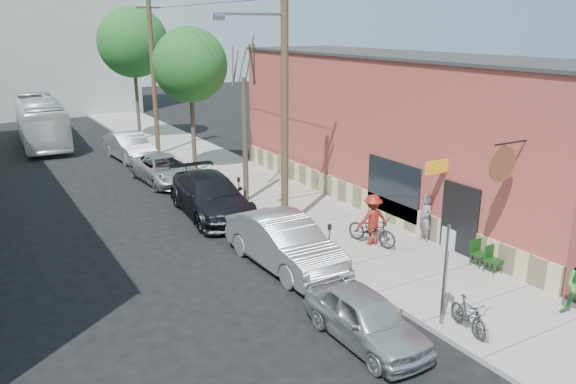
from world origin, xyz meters
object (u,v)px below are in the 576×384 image
patio_chair_a (480,254)px  parked_bike_a (468,315)px  sign_post (446,266)px  car_1 (284,242)px  car_0 (365,318)px  bus (41,121)px  patron_grey (425,218)px  parking_meter_near (329,236)px  utility_pole_near (283,93)px  tree_leafy_mid (190,65)px  tree_bare (245,141)px  parked_bike_b (471,316)px  tree_leafy_far (133,42)px  patio_chair_b (494,260)px  cyclist (372,220)px  parking_meter_far (239,186)px  car_3 (165,169)px  car_4 (129,147)px  car_2 (211,196)px

patio_chair_a → parked_bike_a: size_ratio=0.59×
sign_post → patio_chair_a: bearing=28.6°
car_1 → parked_bike_a: bearing=-75.5°
car_0 → bus: size_ratio=0.36×
patron_grey → parking_meter_near: bearing=-83.6°
car_1 → bus: bus is taller
car_1 → utility_pole_near: bearing=58.0°
utility_pole_near → tree_leafy_mid: size_ratio=1.32×
parking_meter_near → tree_bare: 7.66m
patio_chair_a → parked_bike_b: bearing=-139.6°
tree_leafy_far → car_0: size_ratio=2.24×
patio_chair_b → tree_bare: bearing=101.7°
tree_leafy_far → cyclist: (1.55, -23.61, -5.58)m
parking_meter_far → car_3: (-1.45, 5.72, -0.29)m
patron_grey → bus: 28.44m
cyclist → car_3: (-3.55, 12.37, -0.39)m
parking_meter_near → patio_chair_a: parking_meter_near is taller
car_3 → bus: bearing=103.5°
utility_pole_near → car_4: 16.12m
car_2 → parked_bike_a: bearing=-76.8°
patio_chair_a → parked_bike_b: (-3.39, -2.68, -0.03)m
sign_post → patio_chair_a: size_ratio=3.18×
sign_post → patio_chair_b: 4.25m
car_3 → sign_post: bearing=-87.6°
tree_leafy_mid → car_1: tree_leafy_mid is taller
sign_post → patio_chair_b: bearing=21.5°
parking_meter_far → car_2: bearing=-169.9°
sign_post → patio_chair_a: sign_post is taller
parking_meter_near → tree_leafy_far: bearing=88.7°
sign_post → cyclist: sign_post is taller
car_1 → patio_chair_b: bearing=-40.1°
parking_meter_near → car_3: bearing=96.5°
bus → car_2: bearing=-75.6°
patio_chair_a → tree_bare: bearing=109.9°
patron_grey → utility_pole_near: bearing=-122.1°
tree_leafy_mid → car_4: size_ratio=1.56×
utility_pole_near → tree_leafy_far: size_ratio=1.13×
sign_post → parking_meter_near: size_ratio=2.26×
utility_pole_near → tree_leafy_mid: 10.32m
tree_leafy_mid → car_2: tree_leafy_mid is taller
tree_leafy_far → parking_meter_near: bearing=-91.3°
parking_meter_near → parking_meter_far: size_ratio=1.00×
parking_meter_far → cyclist: cyclist is taller
parked_bike_a → car_4: bearing=107.0°
parking_meter_near → parked_bike_b: 5.75m
tree_leafy_mid → patio_chair_b: (3.33, -17.24, -5.20)m
patron_grey → cyclist: 1.99m
tree_leafy_mid → car_1: size_ratio=1.46×
tree_leafy_far → bus: bearing=157.3°
utility_pole_near → bus: utility_pole_near is taller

